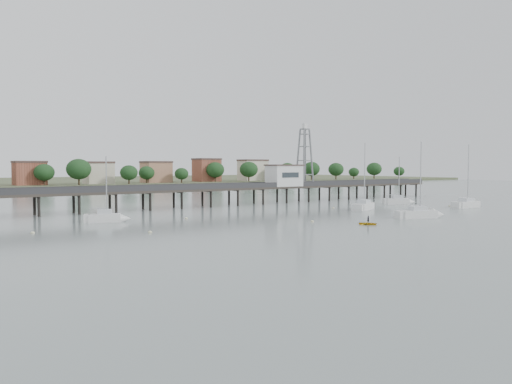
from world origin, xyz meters
TOP-DOWN VIEW (x-y plane):
  - ground_plane at (0.00, 0.00)m, footprint 500.00×500.00m
  - pier at (0.00, 60.00)m, footprint 150.00×5.00m
  - pier_building at (25.00, 60.00)m, footprint 8.40×5.40m
  - lattice_tower at (31.50, 60.00)m, footprint 3.20×3.20m
  - sailboat_e at (44.98, 40.77)m, footprint 7.10×5.28m
  - sailboat_c at (28.05, 36.23)m, footprint 9.09×6.00m
  - sailboat_d at (50.52, 26.69)m, footprint 8.78×2.66m
  - sailboat_b at (-23.62, 42.80)m, footprint 6.79×4.16m
  - sailboat_f at (23.22, 18.18)m, footprint 8.74×5.18m
  - yellow_dinghy at (7.47, 16.70)m, footprint 1.97×1.57m
  - dinghy_occupant at (7.47, 16.70)m, footprint 0.64×1.20m
  - mooring_buoys at (0.55, 33.01)m, footprint 85.99×17.49m
  - far_shore at (0.36, 239.58)m, footprint 500.00×170.00m

SIDE VIEW (x-z plane):
  - ground_plane at x=0.00m, z-range 0.00..0.00m
  - yellow_dinghy at x=7.47m, z-range -1.39..1.39m
  - dinghy_occupant at x=7.47m, z-range -0.14..0.14m
  - mooring_buoys at x=0.55m, z-range -0.12..0.28m
  - sailboat_c at x=28.05m, z-range -6.62..7.89m
  - sailboat_d at x=50.52m, z-range -6.57..7.84m
  - sailboat_f at x=23.22m, z-range -6.30..7.57m
  - sailboat_e at x=44.98m, z-range -5.21..6.51m
  - sailboat_b at x=-23.62m, z-range -4.84..6.15m
  - far_shore at x=0.36m, z-range -4.25..6.15m
  - pier at x=0.00m, z-range 1.04..6.54m
  - pier_building at x=25.00m, z-range 4.02..9.32m
  - lattice_tower at x=31.50m, z-range 3.35..18.85m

